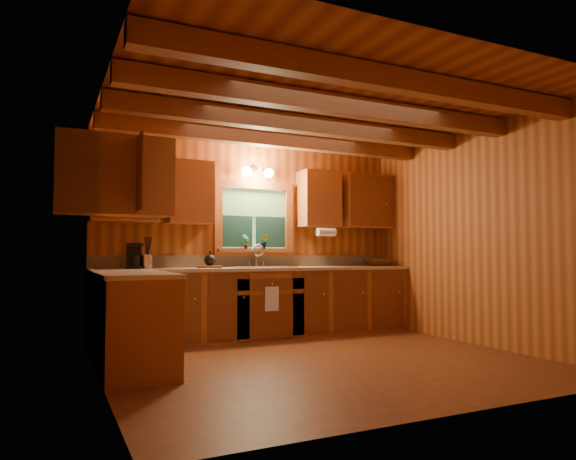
% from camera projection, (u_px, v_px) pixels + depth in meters
% --- Properties ---
extents(room, '(4.20, 4.20, 4.20)m').
position_uv_depth(room, '(322.00, 232.00, 5.21)').
color(room, '#5D3016').
rests_on(room, ground).
extents(ceiling_beams, '(4.20, 2.54, 0.18)m').
position_uv_depth(ceiling_beams, '(321.00, 116.00, 5.27)').
color(ceiling_beams, brown).
rests_on(ceiling_beams, room).
extents(base_cabinets, '(4.20, 2.22, 0.86)m').
position_uv_depth(base_cabinets, '(233.00, 308.00, 6.12)').
color(base_cabinets, brown).
rests_on(base_cabinets, ground).
extents(countertop, '(4.20, 2.24, 0.04)m').
position_uv_depth(countertop, '(234.00, 270.00, 6.15)').
color(countertop, tan).
rests_on(countertop, base_cabinets).
extents(backsplash, '(4.20, 0.02, 0.16)m').
position_uv_depth(backsplash, '(254.00, 261.00, 6.90)').
color(backsplash, tan).
rests_on(backsplash, room).
extents(dishwasher_panel, '(0.02, 0.60, 0.80)m').
position_uv_depth(dishwasher_panel, '(161.00, 318.00, 5.16)').
color(dishwasher_panel, white).
rests_on(dishwasher_panel, base_cabinets).
extents(upper_cabinets, '(4.19, 1.77, 0.78)m').
position_uv_depth(upper_cabinets, '(225.00, 191.00, 6.28)').
color(upper_cabinets, brown).
rests_on(upper_cabinets, room).
extents(window, '(1.12, 0.08, 1.00)m').
position_uv_depth(window, '(254.00, 220.00, 6.91)').
color(window, brown).
rests_on(window, room).
extents(window_sill, '(1.06, 0.14, 0.04)m').
position_uv_depth(window_sill, '(255.00, 250.00, 6.85)').
color(window_sill, brown).
rests_on(window_sill, room).
extents(wall_sconce, '(0.45, 0.21, 0.17)m').
position_uv_depth(wall_sconce, '(258.00, 172.00, 6.83)').
color(wall_sconce, black).
rests_on(wall_sconce, room).
extents(paper_towel_roll, '(0.27, 0.11, 0.11)m').
position_uv_depth(paper_towel_roll, '(326.00, 232.00, 6.99)').
color(paper_towel_roll, white).
rests_on(paper_towel_roll, upper_cabinets).
extents(dish_towel, '(0.18, 0.01, 0.30)m').
position_uv_depth(dish_towel, '(272.00, 299.00, 6.32)').
color(dish_towel, white).
rests_on(dish_towel, base_cabinets).
extents(sink, '(0.82, 0.48, 0.43)m').
position_uv_depth(sink, '(262.00, 271.00, 6.64)').
color(sink, silver).
rests_on(sink, countertop).
extents(coffee_maker, '(0.17, 0.22, 0.30)m').
position_uv_depth(coffee_maker, '(134.00, 256.00, 6.03)').
color(coffee_maker, black).
rests_on(coffee_maker, countertop).
extents(utensil_crock, '(0.13, 0.13, 0.38)m').
position_uv_depth(utensil_crock, '(147.00, 261.00, 6.08)').
color(utensil_crock, silver).
rests_on(utensil_crock, countertop).
extents(cutting_board, '(0.36, 0.31, 0.03)m').
position_uv_depth(cutting_board, '(210.00, 267.00, 6.36)').
color(cutting_board, '#633115').
rests_on(cutting_board, countertop).
extents(teakettle, '(0.14, 0.14, 0.18)m').
position_uv_depth(teakettle, '(210.00, 260.00, 6.36)').
color(teakettle, black).
rests_on(teakettle, cutting_board).
extents(wicker_basket, '(0.53, 0.53, 0.10)m').
position_uv_depth(wicker_basket, '(378.00, 262.00, 7.40)').
color(wicker_basket, '#48230C').
rests_on(wicker_basket, countertop).
extents(potted_plant_left, '(0.12, 0.10, 0.20)m').
position_uv_depth(potted_plant_left, '(246.00, 241.00, 6.77)').
color(potted_plant_left, '#633115').
rests_on(potted_plant_left, window_sill).
extents(potted_plant_right, '(0.12, 0.11, 0.20)m').
position_uv_depth(potted_plant_right, '(264.00, 242.00, 6.87)').
color(potted_plant_right, '#633115').
rests_on(potted_plant_right, window_sill).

